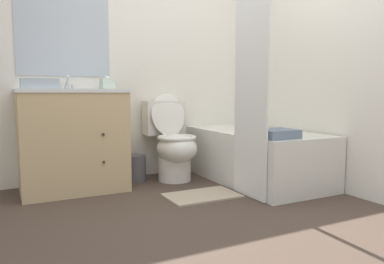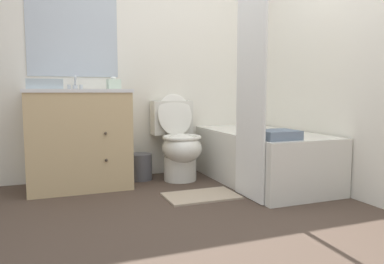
# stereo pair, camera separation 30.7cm
# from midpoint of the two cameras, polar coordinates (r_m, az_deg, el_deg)

# --- Properties ---
(ground_plane) EXTENTS (14.00, 14.00, 0.00)m
(ground_plane) POSITION_cam_midpoint_polar(r_m,az_deg,el_deg) (2.52, 2.97, -13.79)
(ground_plane) COLOR #47382D
(wall_back) EXTENTS (8.00, 0.06, 2.50)m
(wall_back) POSITION_cam_midpoint_polar(r_m,az_deg,el_deg) (3.92, -9.56, 11.82)
(wall_back) COLOR white
(wall_back) RESTS_ON ground_plane
(wall_right) EXTENTS (0.05, 2.64, 2.50)m
(wall_right) POSITION_cam_midpoint_polar(r_m,az_deg,el_deg) (3.79, 13.60, 11.90)
(wall_right) COLOR white
(wall_right) RESTS_ON ground_plane
(vanity_cabinet) EXTENTS (0.89, 0.61, 0.88)m
(vanity_cabinet) POSITION_cam_midpoint_polar(r_m,az_deg,el_deg) (3.45, -20.20, -1.00)
(vanity_cabinet) COLOR tan
(vanity_cabinet) RESTS_ON ground_plane
(sink_faucet) EXTENTS (0.14, 0.12, 0.12)m
(sink_faucet) POSITION_cam_midpoint_polar(r_m,az_deg,el_deg) (3.63, -20.87, 6.66)
(sink_faucet) COLOR silver
(sink_faucet) RESTS_ON vanity_cabinet
(toilet) EXTENTS (0.41, 0.63, 0.84)m
(toilet) POSITION_cam_midpoint_polar(r_m,az_deg,el_deg) (3.65, -5.35, -1.76)
(toilet) COLOR silver
(toilet) RESTS_ON ground_plane
(bathtub) EXTENTS (0.76, 1.46, 0.49)m
(bathtub) POSITION_cam_midpoint_polar(r_m,az_deg,el_deg) (3.64, 7.32, -3.60)
(bathtub) COLOR silver
(bathtub) RESTS_ON ground_plane
(shower_curtain) EXTENTS (0.02, 0.43, 1.91)m
(shower_curtain) POSITION_cam_midpoint_polar(r_m,az_deg,el_deg) (3.00, 6.07, 8.08)
(shower_curtain) COLOR white
(shower_curtain) RESTS_ON ground_plane
(wastebasket) EXTENTS (0.22, 0.22, 0.26)m
(wastebasket) POSITION_cam_midpoint_polar(r_m,az_deg,el_deg) (3.69, -11.12, -5.41)
(wastebasket) COLOR #4C4C51
(wastebasket) RESTS_ON ground_plane
(tissue_box) EXTENTS (0.11, 0.15, 0.12)m
(tissue_box) POSITION_cam_midpoint_polar(r_m,az_deg,el_deg) (3.57, -15.26, 7.08)
(tissue_box) COLOR silver
(tissue_box) RESTS_ON vanity_cabinet
(hand_towel_folded) EXTENTS (0.28, 0.16, 0.08)m
(hand_towel_folded) POSITION_cam_midpoint_polar(r_m,az_deg,el_deg) (3.22, -24.81, 6.72)
(hand_towel_folded) COLOR silver
(hand_towel_folded) RESTS_ON vanity_cabinet
(bath_towel_folded) EXTENTS (0.30, 0.26, 0.07)m
(bath_towel_folded) POSITION_cam_midpoint_polar(r_m,az_deg,el_deg) (3.05, 10.05, -0.28)
(bath_towel_folded) COLOR slate
(bath_towel_folded) RESTS_ON bathtub
(bath_mat) EXTENTS (0.59, 0.37, 0.02)m
(bath_mat) POSITION_cam_midpoint_polar(r_m,az_deg,el_deg) (3.12, -1.35, -9.70)
(bath_mat) COLOR tan
(bath_mat) RESTS_ON ground_plane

